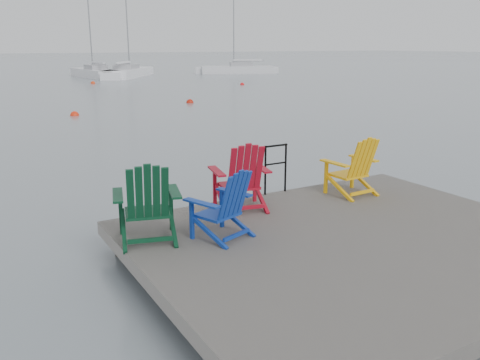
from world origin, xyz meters
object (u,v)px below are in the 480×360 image
chair_red (242,176)px  buoy_b (75,116)px  chair_green (147,202)px  sailboat_mid (128,73)px  sailboat_far (238,70)px  sailboat_near (95,74)px  buoy_c (242,85)px  buoy_a (190,103)px  chair_yellow (354,166)px  handrail (276,164)px  chair_blue (224,204)px  buoy_d (93,84)px

chair_red → buoy_b: chair_red is taller
chair_green → sailboat_mid: sailboat_mid is taller
sailboat_far → sailboat_mid: bearing=112.2°
sailboat_near → buoy_c: (7.91, -15.15, -0.36)m
buoy_a → chair_yellow: bearing=-105.9°
chair_green → buoy_a: size_ratio=2.77×
chair_red → chair_yellow: 2.18m
sailboat_near → sailboat_far: size_ratio=1.05×
sailboat_near → buoy_a: bearing=-97.5°
sailboat_mid → handrail: bearing=-69.9°
sailboat_far → buoy_c: size_ratio=32.96×
chair_blue → chair_red: bearing=28.9°
chair_blue → buoy_a: (8.52, 20.02, -1.00)m
chair_red → buoy_c: 33.46m
chair_blue → sailboat_near: bearing=57.5°
chair_green → buoy_a: (9.49, 19.61, -1.07)m
chair_red → buoy_d: bearing=91.9°
chair_yellow → sailboat_near: (6.69, 44.35, -0.68)m
buoy_d → sailboat_mid: bearing=53.6°
sailboat_mid → sailboat_far: bearing=34.0°
chair_yellow → sailboat_far: sailboat_far is taller
buoy_c → chair_yellow: bearing=-116.6°
handrail → chair_blue: 2.41m
handrail → buoy_a: bearing=70.2°
chair_green → buoy_b: 17.71m
buoy_b → buoy_d: buoy_b is taller
chair_green → chair_red: size_ratio=1.00×
buoy_b → buoy_d: size_ratio=1.05×
buoy_c → chair_green: bearing=-122.2°
buoy_c → buoy_d: size_ratio=0.89×
chair_yellow → buoy_d: (4.50, 36.47, -1.04)m
sailboat_far → handrail: bearing=173.8°
sailboat_near → sailboat_mid: (3.18, -0.59, -0.00)m
handrail → chair_green: (-2.83, -1.11, 0.03)m
chair_blue → buoy_c: chair_blue is taller
chair_yellow → buoy_b: size_ratio=2.68×
chair_red → sailboat_mid: sailboat_mid is taller
chair_blue → sailboat_mid: size_ratio=0.07×
sailboat_near → sailboat_mid: bearing=-15.3°
chair_red → chair_green: bearing=-150.4°
chair_yellow → chair_green: bearing=-178.9°
chair_blue → sailboat_mid: sailboat_mid is taller
handrail → buoy_c: 32.48m
sailboat_far → buoy_a: bearing=167.9°
sailboat_far → buoy_a: size_ratio=26.98×
chair_red → sailboat_far: sailboat_far is taller
sailboat_far → buoy_b: size_ratio=27.81×
sailboat_mid → buoy_b: bearing=-78.1°
chair_red → buoy_a: (7.68, 19.04, -1.07)m
chair_green → sailboat_mid: 46.19m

